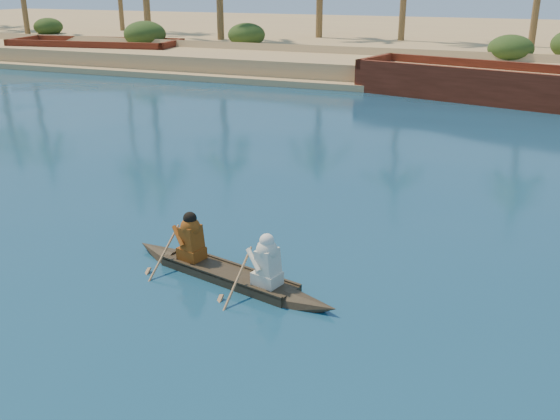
% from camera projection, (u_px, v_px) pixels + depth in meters
% --- Properties ---
extents(ground, '(160.00, 160.00, 0.00)m').
position_uv_depth(ground, '(264.00, 263.00, 13.52)').
color(ground, navy).
rests_on(ground, ground).
extents(sandy_embankment, '(150.00, 51.00, 1.50)m').
position_uv_depth(sandy_embankment, '(479.00, 44.00, 54.09)').
color(sandy_embankment, tan).
rests_on(sandy_embankment, ground).
extents(shrub_cluster, '(100.00, 6.00, 2.40)m').
position_uv_depth(shrub_cluster, '(457.00, 55.00, 40.48)').
color(shrub_cluster, '#283F17').
rests_on(shrub_cluster, ground).
extents(canoe, '(5.22, 1.94, 1.43)m').
position_uv_depth(canoe, '(228.00, 267.00, 12.72)').
color(canoe, '#352C1D').
rests_on(canoe, ground).
extents(barge_left, '(12.73, 5.83, 2.04)m').
position_uv_depth(barge_left, '(97.00, 53.00, 45.56)').
color(barge_left, maroon).
rests_on(barge_left, ground).
extents(barge_mid, '(12.83, 6.86, 2.03)m').
position_uv_depth(barge_mid, '(477.00, 84.00, 32.20)').
color(barge_mid, maroon).
rests_on(barge_mid, ground).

